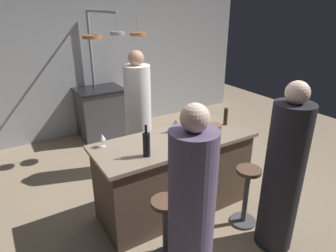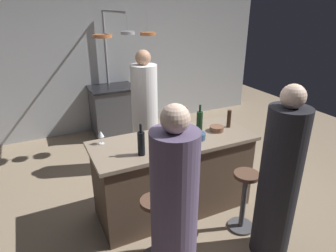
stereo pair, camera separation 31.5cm
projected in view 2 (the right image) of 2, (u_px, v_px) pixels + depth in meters
ground_plane at (173, 207)px, 3.54m from camera, size 9.00×9.00×0.00m
back_wall at (104, 60)px, 5.42m from camera, size 6.40×0.16×2.60m
kitchen_island at (174, 175)px, 3.37m from camera, size 1.80×0.72×0.90m
stove_range at (114, 111)px, 5.41m from camera, size 0.80×0.64×0.89m
chef at (145, 116)px, 4.17m from camera, size 0.36×0.36×1.71m
bar_stool_right at (244, 198)px, 3.09m from camera, size 0.28×0.28×0.68m
guest_right at (279, 183)px, 2.64m from camera, size 0.36×0.36×1.68m
bar_stool_left at (155, 228)px, 2.68m from camera, size 0.28×0.28×0.68m
guest_left at (174, 217)px, 2.22m from camera, size 0.35×0.35×1.67m
overhead_pot_rack at (116, 46)px, 4.57m from camera, size 0.90×1.30×2.17m
pepper_mill at (229, 119)px, 3.48m from camera, size 0.05×0.05×0.21m
wine_bottle_red at (200, 120)px, 3.40m from camera, size 0.07×0.07×0.30m
wine_bottle_white at (186, 122)px, 3.35m from camera, size 0.07×0.07×0.30m
wine_bottle_dark at (141, 143)px, 2.83m from camera, size 0.07×0.07×0.32m
wine_glass_near_left_guest at (176, 123)px, 3.35m from camera, size 0.07×0.07×0.15m
wine_glass_near_right_guest at (101, 135)px, 3.06m from camera, size 0.07×0.07×0.15m
wine_glass_by_chef at (179, 136)px, 3.03m from camera, size 0.07×0.07×0.15m
mixing_bowl_wooden at (217, 129)px, 3.40m from camera, size 0.16×0.16×0.06m
mixing_bowl_blue at (198, 136)px, 3.20m from camera, size 0.17×0.17×0.07m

